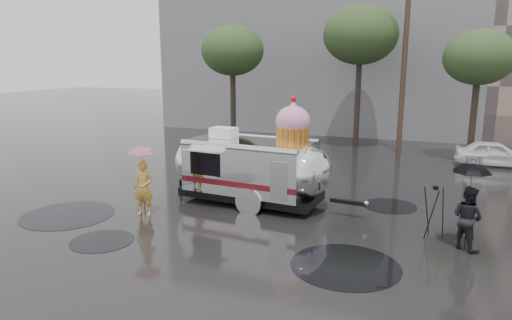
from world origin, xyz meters
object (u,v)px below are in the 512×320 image
at_px(airstream_trailer, 253,165).
at_px(person_left, 144,188).
at_px(person_right, 467,218).
at_px(tripod, 434,207).

bearing_deg(airstream_trailer, person_left, -133.82).
bearing_deg(person_left, airstream_trailer, 30.49).
bearing_deg(person_right, airstream_trailer, 24.66).
xyz_separation_m(person_left, tripod, (8.77, 1.27, -0.01)).
relative_size(person_right, tripod, 1.14).
height_order(person_left, person_right, person_left).
bearing_deg(airstream_trailer, person_right, -9.31).
distance_m(airstream_trailer, person_left, 3.78).
distance_m(person_right, tripod, 1.01).
xyz_separation_m(person_left, person_right, (9.59, 0.68, -0.04)).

